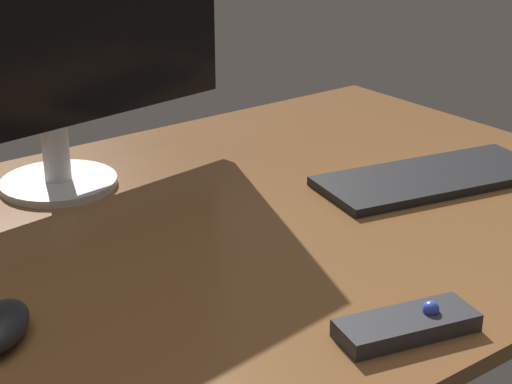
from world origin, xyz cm
name	(u,v)px	position (x,y,z in cm)	size (l,w,h in cm)	color
desk	(186,244)	(0.00, 0.00, 1.00)	(140.00, 84.00, 2.00)	brown
monitor	(42,4)	(-5.40, 26.69, 29.15)	(61.72, 17.47, 48.64)	silver
keyboard	(432,178)	(40.56, -6.21, 2.68)	(35.61, 14.11, 1.37)	black
media_remote	(407,325)	(5.64, -34.02, 3.03)	(16.13, 9.19, 3.19)	#2D2D33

